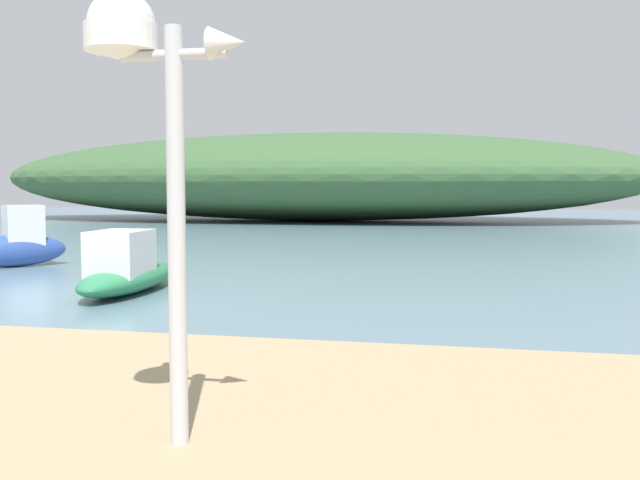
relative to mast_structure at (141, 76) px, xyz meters
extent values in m
plane|color=slate|center=(-4.91, 6.80, -2.65)|extent=(120.00, 120.00, 0.00)
ellipsoid|color=#3D6038|center=(-7.30, 38.16, 0.06)|extent=(41.79, 15.58, 5.42)
cylinder|color=silver|center=(0.24, 0.00, -1.07)|extent=(0.12, 0.12, 2.76)
cylinder|color=silver|center=(0.24, 0.00, 0.13)|extent=(0.73, 0.07, 0.07)
cylinder|color=white|center=(-0.13, 0.00, 0.25)|extent=(0.48, 0.48, 0.17)
sphere|color=white|center=(-0.13, 0.00, 0.34)|extent=(0.45, 0.45, 0.45)
cone|color=silver|center=(0.60, 0.00, 0.19)|extent=(0.24, 0.21, 0.21)
ellipsoid|color=#2D4C9E|center=(-8.83, 10.76, -2.25)|extent=(2.19, 2.40, 0.79)
cube|color=silver|center=(-8.66, 10.96, -1.63)|extent=(1.02, 1.05, 1.01)
ellipsoid|color=#287A4C|center=(-4.05, 7.54, -2.39)|extent=(1.40, 3.75, 0.51)
cube|color=silver|center=(-4.02, 7.17, -1.90)|extent=(0.99, 1.35, 0.84)
camera|label=1|loc=(2.10, -4.22, -0.74)|focal=38.52mm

